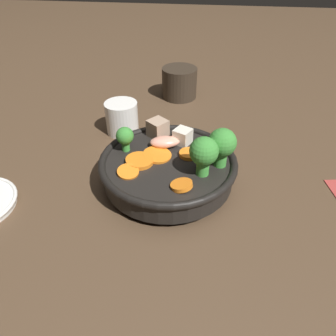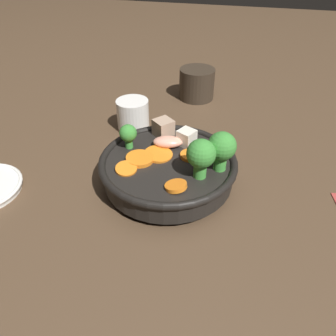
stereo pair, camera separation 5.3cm
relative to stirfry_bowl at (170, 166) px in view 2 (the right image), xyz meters
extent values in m
plane|color=#4C3826|center=(0.00, 0.00, -0.04)|extent=(3.00, 3.00, 0.00)
cylinder|color=black|center=(0.00, 0.00, -0.03)|extent=(0.11, 0.11, 0.01)
cylinder|color=black|center=(0.00, 0.00, -0.01)|extent=(0.21, 0.21, 0.04)
torus|color=black|center=(0.00, 0.00, 0.01)|extent=(0.22, 0.22, 0.01)
cylinder|color=brown|center=(0.00, 0.00, 0.00)|extent=(0.19, 0.19, 0.02)
cylinder|color=orange|center=(0.02, -0.03, 0.01)|extent=(0.04, 0.04, 0.01)
cylinder|color=orange|center=(-0.04, 0.06, 0.01)|extent=(0.05, 0.05, 0.01)
cylinder|color=orange|center=(-0.01, 0.05, 0.01)|extent=(0.06, 0.06, 0.01)
cylinder|color=orange|center=(0.01, 0.02, 0.01)|extent=(0.05, 0.05, 0.01)
cylinder|color=orange|center=(-0.06, -0.02, 0.01)|extent=(0.04, 0.04, 0.01)
cylinder|color=green|center=(0.00, -0.08, 0.02)|extent=(0.02, 0.02, 0.03)
sphere|color=#388433|center=(0.00, -0.08, 0.05)|extent=(0.04, 0.04, 0.04)
cylinder|color=green|center=(0.02, 0.08, 0.02)|extent=(0.01, 0.01, 0.02)
sphere|color=#388433|center=(0.02, 0.08, 0.04)|extent=(0.03, 0.03, 0.03)
cylinder|color=green|center=(-0.03, -0.05, 0.02)|extent=(0.02, 0.02, 0.03)
sphere|color=#388433|center=(-0.03, -0.05, 0.05)|extent=(0.04, 0.04, 0.04)
cube|color=tan|center=(0.07, 0.03, 0.02)|extent=(0.04, 0.04, 0.03)
cube|color=silver|center=(0.06, -0.02, 0.02)|extent=(0.03, 0.03, 0.03)
ellipsoid|color=#EA9E84|center=(0.04, 0.01, 0.02)|extent=(0.04, 0.05, 0.02)
cylinder|color=white|center=(0.15, 0.12, 0.00)|extent=(0.07, 0.07, 0.06)
cylinder|color=brown|center=(0.15, 0.12, 0.02)|extent=(0.06, 0.06, 0.00)
cylinder|color=#33281E|center=(0.34, 0.02, 0.00)|extent=(0.08, 0.08, 0.07)
torus|color=#33281E|center=(0.38, 0.02, 0.00)|extent=(0.04, 0.01, 0.04)
camera|label=1|loc=(-0.42, -0.05, 0.31)|focal=35.00mm
camera|label=2|loc=(-0.41, -0.10, 0.31)|focal=35.00mm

